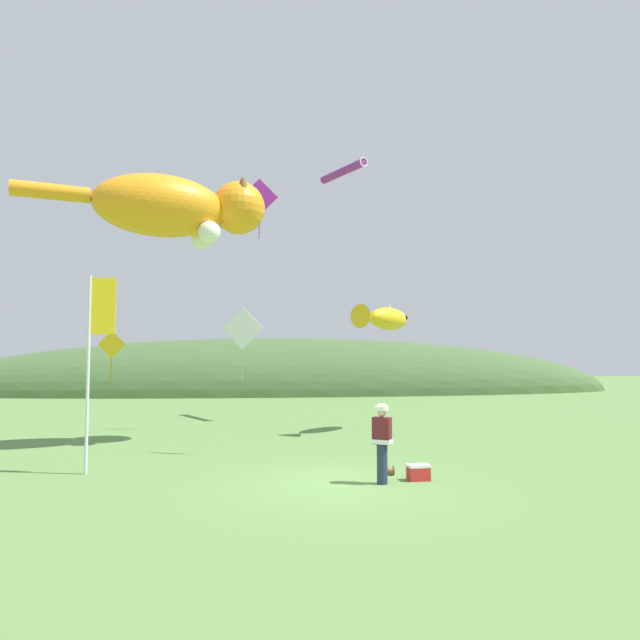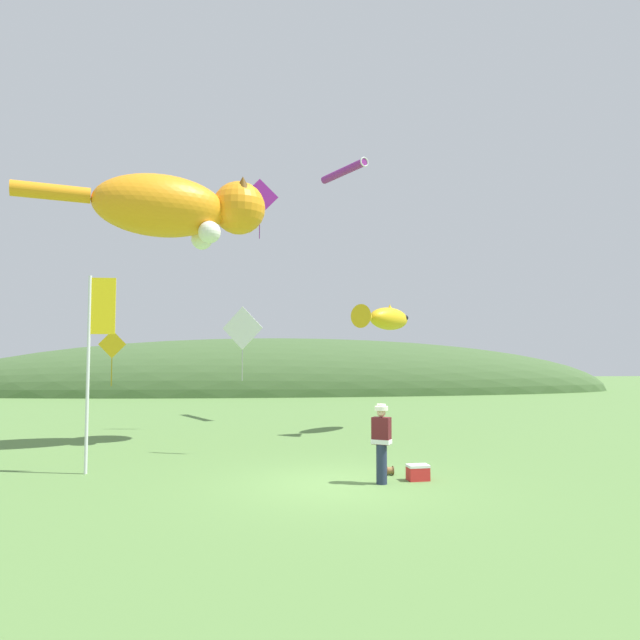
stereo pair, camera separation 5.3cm
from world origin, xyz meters
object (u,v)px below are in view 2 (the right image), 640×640
(kite_spool, at_px, (390,471))
(kite_fish_windsock, at_px, (384,318))
(festival_banner_pole, at_px, (95,343))
(kite_diamond_gold, at_px, (112,345))
(festival_attendant, at_px, (381,441))
(kite_tube_streamer, at_px, (344,171))
(picnic_cooler, at_px, (418,472))
(kite_giant_cat, at_px, (178,208))
(kite_diamond_violet, at_px, (260,198))
(kite_diamond_white, at_px, (243,329))

(kite_spool, height_order, kite_fish_windsock, kite_fish_windsock)
(festival_banner_pole, distance_m, kite_diamond_gold, 4.74)
(festival_attendant, height_order, kite_spool, festival_attendant)
(kite_tube_streamer, bearing_deg, kite_spool, -93.33)
(picnic_cooler, bearing_deg, festival_attendant, -163.78)
(kite_fish_windsock, bearing_deg, kite_giant_cat, -161.90)
(kite_spool, xyz_separation_m, kite_diamond_gold, (-7.90, 5.62, 3.09))
(festival_banner_pole, relative_size, kite_tube_streamer, 1.63)
(kite_fish_windsock, xyz_separation_m, kite_diamond_violet, (-4.72, 0.69, 4.68))
(kite_spool, distance_m, kite_fish_windsock, 8.73)
(festival_banner_pole, height_order, kite_tube_streamer, kite_tube_streamer)
(festival_attendant, distance_m, festival_banner_pole, 7.36)
(kite_spool, distance_m, picnic_cooler, 0.82)
(picnic_cooler, height_order, kite_fish_windsock, kite_fish_windsock)
(festival_attendant, height_order, festival_banner_pole, festival_banner_pole)
(kite_diamond_violet, xyz_separation_m, kite_diamond_white, (-0.48, -5.02, -5.31))
(kite_fish_windsock, distance_m, kite_tube_streamer, 8.14)
(festival_attendant, distance_m, kite_spool, 1.30)
(festival_attendant, xyz_separation_m, kite_diamond_gold, (-7.51, 6.52, 2.25))
(festival_banner_pole, bearing_deg, festival_attendant, -15.17)
(kite_giant_cat, xyz_separation_m, kite_diamond_white, (2.17, -1.92, -4.02))
(kite_giant_cat, bearing_deg, festival_attendant, -48.03)
(festival_attendant, xyz_separation_m, festival_banner_pole, (-6.77, 1.84, 2.22))
(kite_diamond_gold, relative_size, kite_diamond_white, 0.84)
(picnic_cooler, xyz_separation_m, kite_diamond_gold, (-8.41, 6.25, 3.02))
(kite_fish_windsock, distance_m, kite_diamond_gold, 9.73)
(festival_attendant, xyz_separation_m, kite_tube_streamer, (1.07, 12.52, 10.29))
(festival_attendant, bearing_deg, kite_fish_windsock, 76.76)
(kite_diamond_violet, bearing_deg, festival_attendant, -73.22)
(kite_fish_windsock, bearing_deg, festival_attendant, -103.24)
(kite_fish_windsock, bearing_deg, kite_spool, -101.91)
(kite_tube_streamer, bearing_deg, kite_fish_windsock, -77.58)
(kite_tube_streamer, bearing_deg, kite_diamond_gold, -145.02)
(picnic_cooler, xyz_separation_m, kite_fish_windsock, (1.07, 8.14, 4.09))
(kite_diamond_white, bearing_deg, festival_banner_pole, -147.68)
(kite_diamond_violet, bearing_deg, kite_spool, -69.06)
(kite_spool, relative_size, festival_banner_pole, 0.04)
(kite_spool, xyz_separation_m, kite_giant_cat, (-5.79, 5.10, 7.56))
(kite_spool, xyz_separation_m, kite_diamond_violet, (-3.14, 8.20, 8.85))
(picnic_cooler, bearing_deg, kite_spool, 128.87)
(kite_diamond_violet, bearing_deg, picnic_cooler, -67.55)
(festival_attendant, relative_size, kite_diamond_violet, 0.76)
(kite_giant_cat, relative_size, kite_diamond_gold, 4.16)
(festival_banner_pole, xyz_separation_m, kite_fish_windsock, (8.75, 6.57, 1.10))
(picnic_cooler, bearing_deg, kite_tube_streamer, 89.23)
(kite_diamond_gold, relative_size, kite_diamond_violet, 0.77)
(kite_spool, height_order, kite_giant_cat, kite_giant_cat)
(festival_attendant, xyz_separation_m, kite_diamond_white, (-3.23, 4.08, 2.70))
(kite_diamond_gold, distance_m, kite_diamond_violet, 7.91)
(festival_attendant, xyz_separation_m, picnic_cooler, (0.91, 0.26, -0.77))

